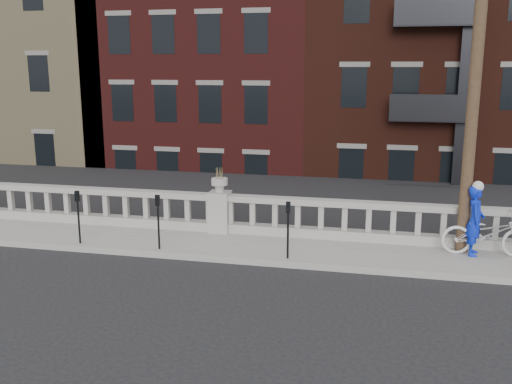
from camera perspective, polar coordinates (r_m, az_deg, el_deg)
ground at (r=12.11m, az=-8.84°, el=-9.77°), size 120.00×120.00×0.00m
sidewalk at (r=14.74m, az=-4.62°, el=-5.23°), size 32.00×2.20×0.15m
balustrade at (r=15.46m, az=-3.63°, el=-2.19°), size 28.00×0.34×1.03m
planter_pedestal at (r=15.41m, az=-3.64°, el=-1.50°), size 0.55×0.55×1.76m
lower_level at (r=33.70m, az=6.41°, el=9.20°), size 80.00×44.00×20.80m
utility_pole at (r=14.16m, az=21.38°, el=14.43°), size 1.60×0.28×10.00m
parking_meter_a at (r=14.99m, az=-17.37°, el=-1.82°), size 0.10×0.09×1.36m
parking_meter_b at (r=14.06m, az=-9.76°, el=-2.35°), size 0.10×0.09×1.36m
parking_meter_c at (r=13.21m, az=3.22°, el=-3.16°), size 0.10×0.09×1.36m
bicycle at (r=14.54m, az=22.10°, el=-3.87°), size 2.08×0.77×1.08m
cyclist at (r=14.41m, az=21.06°, el=-2.68°), size 0.48×0.66×1.68m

